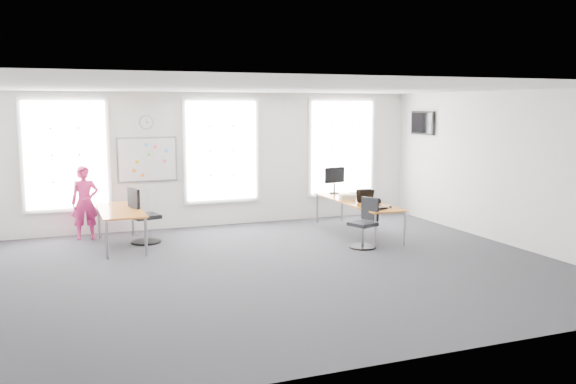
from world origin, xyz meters
name	(u,v)px	position (x,y,z in m)	size (l,w,h in m)	color
floor	(268,269)	(0.00, 0.00, 0.00)	(10.00, 10.00, 0.00)	#28282D
ceiling	(267,87)	(0.00, 0.00, 3.00)	(10.00, 10.00, 0.00)	silver
wall_back	(208,160)	(0.00, 4.00, 1.50)	(10.00, 10.00, 0.00)	white
wall_front	(396,224)	(0.00, -4.00, 1.50)	(10.00, 10.00, 0.00)	white
wall_right	(512,169)	(5.00, 0.00, 1.50)	(10.00, 10.00, 0.00)	white
window_left	(66,155)	(-3.00, 3.97, 1.70)	(1.60, 0.06, 2.20)	silver
window_mid	(221,151)	(0.30, 3.97, 1.70)	(1.60, 0.06, 2.20)	silver
window_right	(341,147)	(3.30, 3.97, 1.70)	(1.60, 0.06, 2.20)	silver
desk_right	(357,203)	(2.75, 2.07, 0.65)	(0.76, 2.86, 0.70)	#B9562C
desk_left	(120,212)	(-2.09, 2.60, 0.67)	(0.80, 1.99, 0.73)	#B9562C
chair_right	(365,226)	(2.26, 0.82, 0.42)	(0.56, 0.55, 0.96)	black
chair_left	(142,219)	(-1.67, 2.74, 0.48)	(0.62, 0.62, 1.11)	black
person	(85,203)	(-2.69, 3.58, 0.75)	(0.55, 0.36, 1.50)	#C92362
whiteboard	(147,160)	(-1.35, 3.97, 1.55)	(1.20, 0.03, 0.90)	white
wall_clock	(146,122)	(-1.35, 3.97, 2.35)	(0.30, 0.30, 0.04)	gray
tv	(423,123)	(4.95, 3.00, 2.30)	(0.06, 0.90, 0.55)	black
keyboard	(378,209)	(2.64, 0.98, 0.71)	(0.41, 0.15, 0.02)	black
mouse	(390,207)	(2.95, 1.03, 0.72)	(0.07, 0.11, 0.04)	black
lens_cap	(381,206)	(2.89, 1.32, 0.70)	(0.06, 0.06, 0.01)	black
headphones	(376,201)	(2.92, 1.58, 0.75)	(0.19, 0.10, 0.11)	black
laptop_sleeve	(365,196)	(2.80, 1.82, 0.83)	(0.35, 0.20, 0.28)	black
paper_stack	(348,197)	(2.64, 2.30, 0.75)	(0.32, 0.24, 0.11)	beige
monitor	(335,178)	(2.77, 3.23, 1.06)	(0.54, 0.22, 0.61)	black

